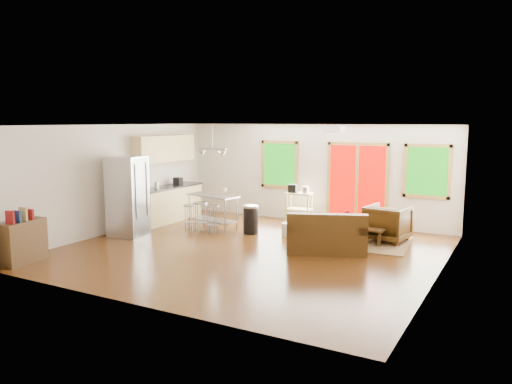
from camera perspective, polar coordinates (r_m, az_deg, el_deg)
The scene contains 28 objects.
floor at distance 10.50m, azimuth -0.79°, elevation -6.75°, with size 7.50×7.00×0.02m, color #381D09.
ceiling at distance 10.15m, azimuth -0.82°, elevation 7.69°, with size 7.50×7.00×0.02m, color white.
back_wall at distance 13.39m, azimuth 6.64°, elevation 2.13°, with size 7.50×0.02×2.60m, color beige.
left_wall at distance 12.52m, azimuth -15.95°, elevation 1.46°, with size 0.02×7.00×2.60m, color beige.
right_wall at distance 9.02m, azimuth 20.45°, elevation -1.24°, with size 0.02×7.00×2.60m, color beige.
front_wall at distance 7.44m, azimuth -14.31°, elevation -2.89°, with size 7.50×0.02×2.60m, color beige.
window_left at distance 13.73m, azimuth 2.70°, elevation 3.17°, with size 1.10×0.05×1.30m.
french_doors at distance 12.96m, azimuth 11.46°, elevation 0.94°, with size 1.60×0.05×2.10m.
window_right at distance 12.52m, azimuth 18.96°, elevation 2.25°, with size 1.10×0.05×1.30m.
rug at distance 11.46m, azimuth 11.08°, elevation -5.53°, with size 2.37×1.83×0.02m, color #4A623B.
loveseat at distance 10.43m, azimuth 8.06°, elevation -4.98°, with size 1.82×1.44×0.85m.
coffee_table at distance 11.29m, azimuth 12.30°, elevation -4.17°, with size 0.93×0.56×0.37m.
armchair at distance 11.56m, azimuth 14.82°, elevation -3.29°, with size 0.88×0.82×0.90m, color #331F09.
ottoman at distance 12.24m, azimuth 9.27°, elevation -3.75°, with size 0.57×0.57×0.38m, color #331F09.
pouf at distance 11.77m, azimuth 3.82°, elevation -4.30°, with size 0.36×0.36×0.32m, color beige.
vase at distance 11.29m, azimuth 10.40°, elevation -3.07°, with size 0.22×0.23×0.33m.
cabinets at distance 13.64m, azimuth -10.05°, elevation 0.60°, with size 0.64×2.24×2.30m.
refrigerator at distance 12.04m, azimuth -14.44°, elevation -0.49°, with size 0.86×0.83×1.87m.
island at distance 12.50m, azimuth -4.98°, elevation -1.54°, with size 1.44×0.78×0.86m.
cup at distance 12.28m, azimuth -3.70°, elevation 0.30°, with size 0.13×0.11×0.13m, color white.
bar_stool_a at distance 12.45m, azimuth -7.61°, elevation -2.18°, with size 0.36×0.36×0.64m.
bar_stool_b at distance 12.23m, azimuth -6.37°, elevation -2.03°, with size 0.44×0.44×0.73m.
bar_stool_c at distance 12.01m, azimuth -5.02°, elevation -2.34°, with size 0.40×0.40×0.69m.
trash_can at distance 11.97m, azimuth -0.61°, elevation -3.14°, with size 0.43×0.43×0.69m.
kitchen_cart at distance 13.10m, azimuth 4.85°, elevation -0.58°, with size 0.73×0.52×1.04m.
bookshelf at distance 10.53m, azimuth -25.10°, elevation -5.07°, with size 0.48×0.95×1.08m.
ceiling_flush at distance 10.02m, azimuth 8.95°, elevation 7.13°, with size 0.35×0.35×0.12m, color white.
pendant_light at distance 12.45m, azimuth -5.02°, elevation 4.47°, with size 0.80×0.18×0.79m.
Camera 1 is at (5.02, -8.82, 2.69)m, focal length 35.00 mm.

